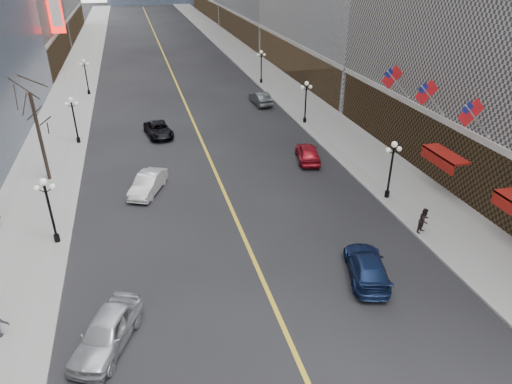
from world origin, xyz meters
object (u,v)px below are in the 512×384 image
car_sb_near (367,266)px  car_sb_far (261,98)px  car_sb_mid (308,153)px  streetlamp_west_2 (74,115)px  streetlamp_east_2 (306,98)px  streetlamp_west_3 (86,73)px  car_nb_near (107,332)px  car_nb_far (159,130)px  streetlamp_east_3 (261,63)px  streetlamp_west_1 (49,204)px  streetlamp_east_1 (392,164)px  car_nb_mid (148,183)px

car_sb_near → car_sb_far: car_sb_far is taller
car_sb_mid → streetlamp_west_2: bearing=-13.2°
streetlamp_east_2 → streetlamp_west_3: same height
car_nb_near → car_nb_far: car_nb_near is taller
streetlamp_east_3 → streetlamp_west_1: bearing=-123.2°
car_nb_near → car_sb_near: size_ratio=0.98×
streetlamp_west_1 → car_nb_near: (3.37, -9.85, -2.06)m
car_sb_near → streetlamp_east_1: bearing=-109.4°
car_nb_near → car_sb_near: (14.28, 1.60, -0.11)m
car_sb_near → car_nb_near: bearing=22.8°
streetlamp_east_2 → car_sb_far: 8.89m
streetlamp_east_3 → car_sb_mid: 27.97m
streetlamp_west_1 → car_nb_far: size_ratio=0.92×
car_sb_far → streetlamp_east_3: bearing=-109.0°
streetlamp_east_1 → car_nb_far: size_ratio=0.92×
streetlamp_east_2 → car_sb_mid: 10.46m
streetlamp_west_1 → car_nb_mid: (6.09, 5.73, -2.13)m
streetlamp_west_3 → car_nb_far: 19.58m
streetlamp_east_3 → car_nb_near: bearing=-113.8°
streetlamp_east_3 → car_nb_far: 23.92m
car_sb_far → streetlamp_east_1: bearing=93.0°
car_nb_near → streetlamp_west_1: bearing=133.7°
streetlamp_west_1 → streetlamp_west_3: 36.00m
streetlamp_west_3 → car_nb_far: size_ratio=0.92×
car_sb_near → car_sb_far: 34.56m
streetlamp_west_1 → car_sb_far: size_ratio=0.96×
streetlamp_east_2 → car_sb_mid: bearing=-108.8°
car_nb_mid → car_sb_far: car_sb_far is taller
car_nb_far → streetlamp_west_1: bearing=-122.7°
streetlamp_west_3 → car_nb_near: size_ratio=0.91×
streetlamp_east_1 → car_sb_mid: bearing=111.7°
car_nb_mid → car_sb_near: bearing=-26.0°
streetlamp_east_2 → car_nb_mid: streetlamp_east_2 is taller
streetlamp_east_2 → streetlamp_west_2: (-23.60, 0.00, 0.00)m
streetlamp_east_1 → streetlamp_west_2: 29.68m
car_sb_mid → car_sb_far: bearing=-79.3°
streetlamp_west_2 → car_sb_far: streetlamp_west_2 is taller
car_nb_far → car_sb_far: 15.26m
car_nb_mid → car_sb_near: 18.14m
car_nb_mid → streetlamp_east_3: bearing=84.4°
car_nb_far → car_sb_near: size_ratio=0.97×
streetlamp_east_1 → streetlamp_west_3: 43.05m
car_sb_near → car_sb_far: size_ratio=1.07×
streetlamp_east_1 → streetlamp_west_3: same height
streetlamp_east_1 → streetlamp_west_1: 23.60m
streetlamp_east_2 → streetlamp_west_2: 23.60m
streetlamp_east_3 → car_nb_near: (-20.23, -45.85, -2.06)m
streetlamp_east_1 → streetlamp_west_3: (-23.60, 36.00, 0.00)m
streetlamp_west_1 → car_sb_mid: bearing=22.3°
streetlamp_east_1 → streetlamp_west_1: size_ratio=1.00×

